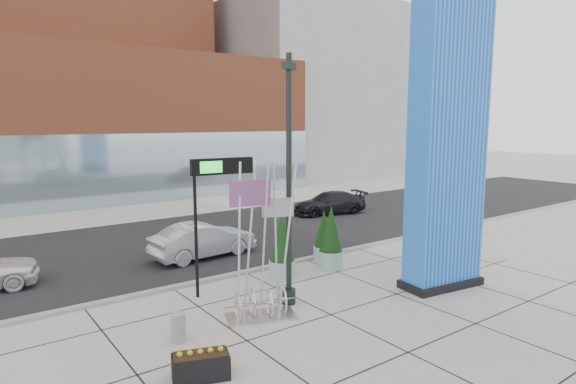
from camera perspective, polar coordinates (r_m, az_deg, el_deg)
ground at (r=15.41m, az=-0.30°, el=-14.03°), size 160.00×160.00×0.00m
street_asphalt at (r=23.84m, az=-14.59°, el=-6.11°), size 80.00×12.00×0.02m
curb_edge at (r=18.58m, az=-7.65°, el=-9.92°), size 80.00×0.30×0.12m
tower_podium at (r=39.67m, az=-22.69°, el=7.24°), size 34.00×10.00×11.00m
tower_glass_front at (r=35.18m, az=-20.57°, el=2.38°), size 34.00×0.60×5.00m
building_grey_parking at (r=55.54m, az=2.19°, el=11.66°), size 20.00×18.00×18.00m
blue_pylon at (r=17.54m, az=18.31°, el=4.37°), size 3.11×1.70×9.88m
lamp_post at (r=15.17m, az=0.11°, el=-1.60°), size 0.54×0.44×7.92m
public_art_sculpture at (r=14.63m, az=-3.21°, el=-10.07°), size 2.33×1.69×4.76m
concrete_bollard at (r=13.71m, az=-12.86°, el=-15.42°), size 0.40×0.40×0.78m
overhead_street_sign at (r=16.29m, az=-8.51°, el=1.68°), size 2.20×0.40×4.66m
round_planter_east at (r=20.50m, az=4.26°, el=-5.29°), size 0.87×0.87×2.18m
round_planter_mid at (r=19.44m, az=5.11°, el=-5.54°), size 1.02×1.02×2.54m
round_planter_west at (r=18.12m, az=-0.72°, el=-6.62°), size 1.00×1.00×2.50m
box_planter_north at (r=11.93m, az=-10.31°, el=-19.50°), size 1.44×1.04×0.72m
car_silver_mid at (r=21.25m, az=-10.01°, el=-5.67°), size 4.70×1.98×1.51m
car_dark_east at (r=30.70m, az=4.92°, el=-1.32°), size 5.11×2.91×1.39m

